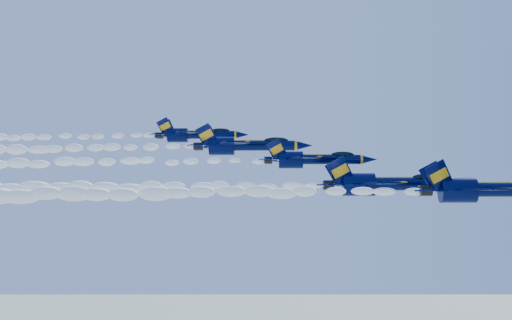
{
  "coord_description": "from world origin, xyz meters",
  "views": [
    {
      "loc": [
        -8.88,
        -81.72,
        149.64
      ],
      "look_at": [
        -11.93,
        5.85,
        154.92
      ],
      "focal_mm": 45.0,
      "sensor_mm": 36.0,
      "label": 1
    }
  ],
  "objects_px": {
    "jet_third": "(313,159)",
    "jet_second": "(388,184)",
    "jet_fourth": "(245,145)",
    "jet_fifth": "(196,135)",
    "jet_lead": "(491,189)"
  },
  "relations": [
    {
      "from": "jet_second",
      "to": "jet_third",
      "type": "distance_m",
      "value": 10.9
    },
    {
      "from": "jet_second",
      "to": "jet_third",
      "type": "relative_size",
      "value": 1.24
    },
    {
      "from": "jet_third",
      "to": "jet_fourth",
      "type": "height_order",
      "value": "jet_fourth"
    },
    {
      "from": "jet_lead",
      "to": "jet_fourth",
      "type": "distance_m",
      "value": 38.08
    },
    {
      "from": "jet_second",
      "to": "jet_fifth",
      "type": "bearing_deg",
      "value": 136.38
    },
    {
      "from": "jet_third",
      "to": "jet_second",
      "type": "bearing_deg",
      "value": -30.35
    },
    {
      "from": "jet_fourth",
      "to": "jet_fifth",
      "type": "relative_size",
      "value": 1.16
    },
    {
      "from": "jet_second",
      "to": "jet_third",
      "type": "bearing_deg",
      "value": 149.65
    },
    {
      "from": "jet_lead",
      "to": "jet_second",
      "type": "height_order",
      "value": "jet_second"
    },
    {
      "from": "jet_lead",
      "to": "jet_third",
      "type": "distance_m",
      "value": 23.2
    },
    {
      "from": "jet_third",
      "to": "jet_fifth",
      "type": "relative_size",
      "value": 0.96
    },
    {
      "from": "jet_third",
      "to": "jet_fifth",
      "type": "bearing_deg",
      "value": 131.43
    },
    {
      "from": "jet_second",
      "to": "jet_fifth",
      "type": "distance_m",
      "value": 38.57
    },
    {
      "from": "jet_lead",
      "to": "jet_second",
      "type": "distance_m",
      "value": 12.52
    },
    {
      "from": "jet_fifth",
      "to": "jet_second",
      "type": "bearing_deg",
      "value": -43.62
    }
  ]
}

